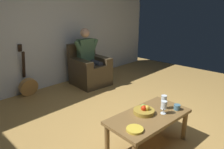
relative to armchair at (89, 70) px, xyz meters
name	(u,v)px	position (x,y,z in m)	size (l,w,h in m)	color
ground_plane	(148,134)	(0.76, 2.12, -0.33)	(7.49, 7.49, 0.00)	#AA8345
wall_back	(41,24)	(0.76, -0.56, 1.03)	(6.64, 0.06, 2.72)	silver
armchair	(89,70)	(0.00, 0.00, 0.00)	(0.77, 0.83, 0.92)	#3E3221
person_seated	(89,55)	(0.00, 0.00, 0.34)	(0.63, 0.59, 1.26)	#436547
coffee_table	(149,120)	(0.98, 2.26, 0.04)	(1.10, 0.63, 0.43)	brown
guitar	(28,85)	(1.28, -0.36, -0.11)	(0.36, 0.27, 1.02)	#AD7C41
wine_glass_near	(164,100)	(0.71, 2.30, 0.23)	(0.07, 0.07, 0.18)	silver
wine_glass_far	(164,105)	(0.83, 2.36, 0.22)	(0.07, 0.07, 0.16)	silver
fruit_bowl	(144,111)	(0.98, 2.19, 0.14)	(0.26, 0.26, 0.11)	olive
decorative_dish	(135,129)	(1.36, 2.33, 0.12)	(0.18, 0.18, 0.02)	gold
candle_jar	(177,107)	(0.62, 2.43, 0.14)	(0.08, 0.08, 0.07)	slate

